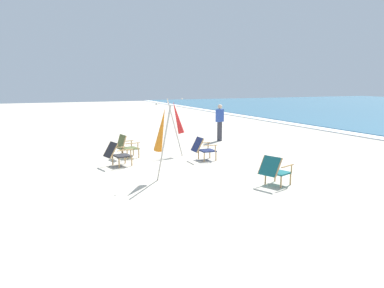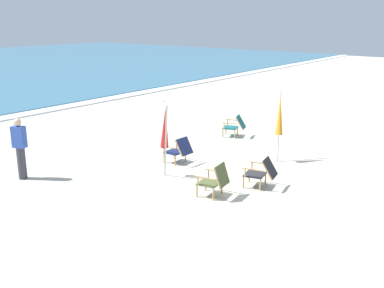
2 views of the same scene
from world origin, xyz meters
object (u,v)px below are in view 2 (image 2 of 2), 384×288
at_px(beach_chair_back_right, 179,149).
at_px(beach_chair_far_center, 215,179).
at_px(umbrella_furled_red, 165,128).
at_px(umbrella_furled_orange, 280,116).
at_px(beach_chair_back_left, 262,172).
at_px(person_near_chairs, 20,148).
at_px(beach_chair_mid_center, 235,125).

height_order(beach_chair_back_right, beach_chair_far_center, beach_chair_far_center).
xyz_separation_m(beach_chair_back_right, umbrella_furled_red, (-1.14, -0.48, 0.92)).
height_order(beach_chair_far_center, umbrella_furled_orange, umbrella_furled_orange).
xyz_separation_m(beach_chair_back_left, umbrella_furled_red, (-0.92, 2.37, 0.93)).
xyz_separation_m(umbrella_furled_red, person_near_chairs, (-2.38, 2.93, -0.51)).
relative_size(beach_chair_mid_center, person_near_chairs, 0.57).
distance_m(beach_chair_back_right, beach_chair_back_left, 2.85).
relative_size(umbrella_furled_red, umbrella_furled_orange, 0.99).
bearing_deg(umbrella_furled_orange, beach_chair_mid_center, 58.29).
distance_m(beach_chair_far_center, person_near_chairs, 5.19).
relative_size(beach_chair_back_right, umbrella_furled_orange, 0.38).
height_order(beach_chair_back_left, beach_chair_far_center, beach_chair_far_center).
xyz_separation_m(beach_chair_back_right, beach_chair_mid_center, (3.57, 0.36, -0.00)).
height_order(beach_chair_back_right, beach_chair_mid_center, beach_chair_back_right).
distance_m(beach_chair_mid_center, umbrella_furled_red, 4.87).
relative_size(beach_chair_back_left, umbrella_furled_orange, 0.43).
distance_m(beach_chair_back_left, beach_chair_far_center, 1.33).
bearing_deg(umbrella_furled_red, person_near_chairs, 129.14).
height_order(beach_chair_back_left, beach_chair_mid_center, beach_chair_mid_center).
xyz_separation_m(beach_chair_back_right, beach_chair_back_left, (-0.22, -2.84, -0.00)).
relative_size(beach_chair_far_center, beach_chair_mid_center, 0.89).
bearing_deg(umbrella_furled_orange, beach_chair_back_left, -162.28).
distance_m(beach_chair_back_right, beach_chair_far_center, 2.67).
xyz_separation_m(beach_chair_back_right, umbrella_furled_orange, (2.03, -2.12, 0.93)).
bearing_deg(beach_chair_back_left, person_near_chairs, 121.98).
relative_size(beach_chair_back_right, umbrella_furled_red, 0.38).
bearing_deg(person_near_chairs, beach_chair_back_right, -34.84).
height_order(beach_chair_back_left, person_near_chairs, person_near_chairs).
bearing_deg(beach_chair_far_center, umbrella_furled_orange, 2.39).
bearing_deg(beach_chair_back_right, beach_chair_mid_center, 5.71).
bearing_deg(beach_chair_far_center, umbrella_furled_red, 81.28).
bearing_deg(beach_chair_mid_center, beach_chair_back_left, -139.78).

